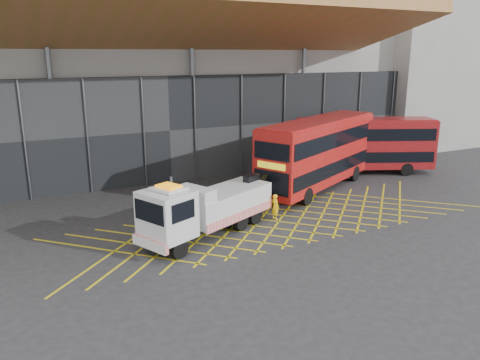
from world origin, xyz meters
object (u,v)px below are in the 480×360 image
worker (275,207)px  bus_second (365,143)px  bus_towed (319,151)px  recovery_truck (205,208)px

worker → bus_second: bearing=-70.8°
bus_towed → worker: size_ratio=8.02×
bus_towed → bus_second: size_ratio=1.12×
bus_second → worker: bus_second is taller
recovery_truck → bus_towed: (10.91, 4.94, 1.22)m
recovery_truck → worker: (4.74, 0.61, -0.83)m
bus_towed → bus_second: bus_towed is taller
recovery_truck → bus_second: bearing=-1.8°
bus_towed → bus_second: bearing=-7.2°
bus_towed → worker: 7.81m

